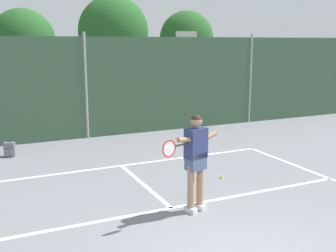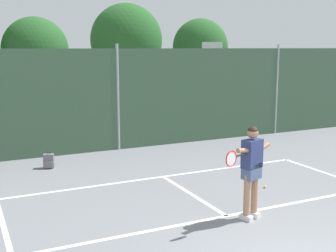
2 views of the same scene
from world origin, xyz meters
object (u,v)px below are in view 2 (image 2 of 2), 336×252
at_px(tennis_ball, 265,187).
at_px(backpack_grey, 49,161).
at_px(basketball_hoop, 211,74).
at_px(tennis_player, 251,164).

height_order(tennis_ball, backpack_grey, backpack_grey).
bearing_deg(backpack_grey, basketball_hoop, 21.77).
xyz_separation_m(basketball_hoop, backpack_grey, (-6.94, -2.77, -2.12)).
bearing_deg(tennis_player, basketball_hoop, 63.85).
distance_m(basketball_hoop, tennis_player, 9.27).
xyz_separation_m(tennis_ball, backpack_grey, (-4.36, 4.07, 0.16)).
relative_size(tennis_player, backpack_grey, 4.01).
distance_m(basketball_hoop, backpack_grey, 7.77).
bearing_deg(tennis_player, tennis_ball, 43.81).
bearing_deg(tennis_ball, backpack_grey, 137.03).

